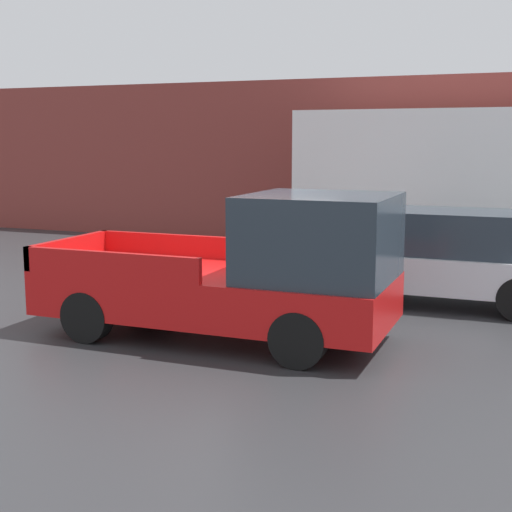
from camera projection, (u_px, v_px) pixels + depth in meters
ground_plane at (245, 326)px, 11.14m from camera, size 60.00×60.00×0.00m
building_wall at (372, 164)px, 18.83m from camera, size 28.00×0.15×4.49m
pickup_truck at (249, 274)px, 10.19m from camera, size 5.16×2.09×2.15m
car at (439, 257)px, 12.56m from camera, size 4.63×1.83×1.66m
delivery_truck at (475, 184)px, 15.78m from camera, size 8.49×2.59×3.52m
newspaper_box at (262, 226)px, 19.90m from camera, size 0.45×0.40×0.99m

